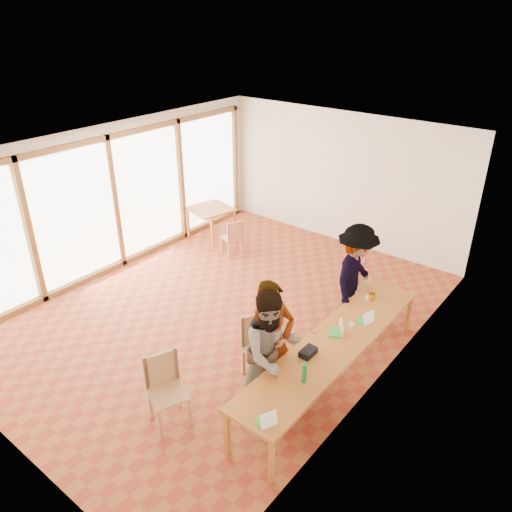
{
  "coord_description": "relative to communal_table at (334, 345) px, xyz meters",
  "views": [
    {
      "loc": [
        5.2,
        -5.66,
        5.07
      ],
      "look_at": [
        0.38,
        0.41,
        1.1
      ],
      "focal_mm": 35.0,
      "sensor_mm": 36.0,
      "label": 1
    }
  ],
  "objects": [
    {
      "name": "chair_mid",
      "position": [
        -0.99,
        -0.49,
        -0.08
      ],
      "size": [
        0.62,
        0.62,
        0.54
      ],
      "rotation": [
        0.0,
        0.0,
        -0.38
      ],
      "color": "tan",
      "rests_on": "ground"
    },
    {
      "name": "black_pouch",
      "position": [
        -0.14,
        -0.48,
        0.09
      ],
      "size": [
        0.16,
        0.26,
        0.09
      ],
      "primitive_type": "cube",
      "color": "black",
      "rests_on": "communal_table"
    },
    {
      "name": "person_near",
      "position": [
        -0.54,
        -0.78,
        0.23
      ],
      "size": [
        0.69,
        0.81,
        1.87
      ],
      "primitive_type": "imported",
      "rotation": [
        0.0,
        0.0,
        1.14
      ],
      "color": "gray",
      "rests_on": "ground"
    },
    {
      "name": "wall_back",
      "position": [
        -2.5,
        4.46,
        0.8
      ],
      "size": [
        6.0,
        0.1,
        3.0
      ],
      "primitive_type": "cube",
      "color": "white",
      "rests_on": "ground"
    },
    {
      "name": "chair_near",
      "position": [
        -1.4,
        -1.97,
        -0.08
      ],
      "size": [
        0.62,
        0.62,
        0.54
      ],
      "rotation": [
        0.0,
        0.0,
        -0.4
      ],
      "color": "tan",
      "rests_on": "ground"
    },
    {
      "name": "ceiling",
      "position": [
        -2.5,
        0.46,
        2.32
      ],
      "size": [
        6.0,
        8.0,
        0.04
      ],
      "primitive_type": "cube",
      "color": "white",
      "rests_on": "wall_back"
    },
    {
      "name": "ground",
      "position": [
        -2.5,
        0.46,
        -0.7
      ],
      "size": [
        8.0,
        8.0,
        0.0
      ],
      "primitive_type": "plane",
      "color": "#9B4E25",
      "rests_on": "ground"
    },
    {
      "name": "laptop_near",
      "position": [
        0.18,
        -1.82,
        0.1
      ],
      "size": [
        0.26,
        0.27,
        0.18
      ],
      "rotation": [
        0.0,
        0.0,
        -0.43
      ],
      "color": "#37D53C",
      "rests_on": "communal_table"
    },
    {
      "name": "laptop_mid",
      "position": [
        -0.07,
        0.22,
        0.1
      ],
      "size": [
        0.29,
        0.3,
        0.2
      ],
      "rotation": [
        0.0,
        0.0,
        0.43
      ],
      "color": "#37D53C",
      "rests_on": "communal_table"
    },
    {
      "name": "yellow_mug",
      "position": [
        -0.11,
        1.38,
        0.1
      ],
      "size": [
        0.14,
        0.14,
        0.1
      ],
      "primitive_type": "imported",
      "rotation": [
        0.0,
        0.0,
        0.08
      ],
      "color": "#C1790A",
      "rests_on": "communal_table"
    },
    {
      "name": "side_table",
      "position": [
        -4.9,
        2.68,
        -0.03
      ],
      "size": [
        0.9,
        0.9,
        0.75
      ],
      "rotation": [
        0.0,
        0.0,
        -0.25
      ],
      "color": "#C67E2C",
      "rests_on": "ground"
    },
    {
      "name": "green_bottle",
      "position": [
        0.12,
        -0.96,
        0.19
      ],
      "size": [
        0.07,
        0.07,
        0.28
      ],
      "primitive_type": "cylinder",
      "color": "#1D8033",
      "rests_on": "communal_table"
    },
    {
      "name": "communal_table",
      "position": [
        0.0,
        0.0,
        0.0
      ],
      "size": [
        0.8,
        4.0,
        0.75
      ],
      "color": "#C67E2C",
      "rests_on": "ground"
    },
    {
      "name": "person_far",
      "position": [
        -0.53,
        1.57,
        0.23
      ],
      "size": [
        0.91,
        1.32,
        1.87
      ],
      "primitive_type": "imported",
      "rotation": [
        0.0,
        0.0,
        1.76
      ],
      "color": "gray",
      "rests_on": "ground"
    },
    {
      "name": "person_mid",
      "position": [
        -0.44,
        -0.91,
        0.22
      ],
      "size": [
        0.97,
        1.09,
        1.84
      ],
      "primitive_type": "imported",
      "rotation": [
        0.0,
        0.0,
        1.2
      ],
      "color": "gray",
      "rests_on": "ground"
    },
    {
      "name": "window_wall",
      "position": [
        -5.46,
        0.46,
        0.8
      ],
      "size": [
        0.1,
        8.0,
        3.0
      ],
      "primitive_type": "cube",
      "color": "white",
      "rests_on": "ground"
    },
    {
      "name": "laptop_far",
      "position": [
        0.12,
        0.73,
        0.1
      ],
      "size": [
        0.25,
        0.26,
        0.19
      ],
      "rotation": [
        0.0,
        0.0,
        -0.29
      ],
      "color": "#37D53C",
      "rests_on": "communal_table"
    },
    {
      "name": "condiment_cup",
      "position": [
        -0.16,
        1.34,
        0.08
      ],
      "size": [
        0.08,
        0.08,
        0.06
      ],
      "primitive_type": "cylinder",
      "color": "white",
      "rests_on": "communal_table"
    },
    {
      "name": "clear_glass",
      "position": [
        0.02,
        0.44,
        0.09
      ],
      "size": [
        0.07,
        0.07,
        0.09
      ],
      "primitive_type": "cylinder",
      "color": "silver",
      "rests_on": "communal_table"
    },
    {
      "name": "chair_spare",
      "position": [
        -3.88,
        2.3,
        -0.19
      ],
      "size": [
        0.5,
        0.5,
        0.44
      ],
      "rotation": [
        0.0,
        0.0,
        2.76
      ],
      "color": "tan",
      "rests_on": "ground"
    },
    {
      "name": "chair_empty",
      "position": [
        -0.69,
        2.31,
        -0.18
      ],
      "size": [
        0.46,
        0.46,
        0.45
      ],
      "rotation": [
        0.0,
        0.0,
        0.2
      ],
      "color": "tan",
      "rests_on": "ground"
    },
    {
      "name": "wall_right",
      "position": [
        0.5,
        0.46,
        0.8
      ],
      "size": [
        0.1,
        8.0,
        3.0
      ],
      "primitive_type": "cube",
      "color": "white",
      "rests_on": "ground"
    },
    {
      "name": "pink_phone",
      "position": [
        -0.34,
        0.05,
        0.05
      ],
      "size": [
        0.05,
        0.1,
        0.01
      ],
      "primitive_type": "cube",
      "color": "#CB3C64",
      "rests_on": "communal_table"
    },
    {
      "name": "chair_far",
      "position": [
        -1.07,
        0.04,
        -0.15
      ],
      "size": [
        0.54,
        0.54,
        0.48
      ],
      "rotation": [
        0.0,
        0.0,
        -0.38
      ],
      "color": "tan",
      "rests_on": "ground"
    }
  ]
}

